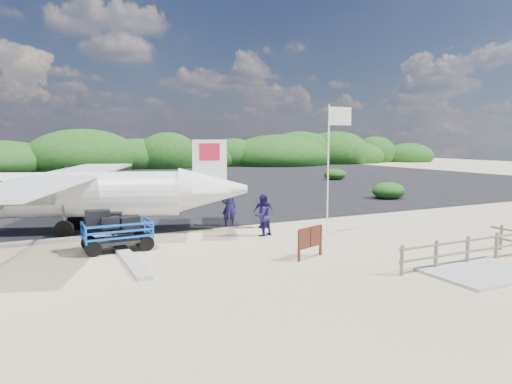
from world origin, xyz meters
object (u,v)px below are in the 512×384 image
at_px(aircraft_large, 310,185).
at_px(crew_b, 262,216).
at_px(baggage_cart, 118,251).
at_px(flagpole, 327,240).
at_px(signboard, 310,258).
at_px(crew_c, 263,211).
at_px(crew_a, 229,207).

bearing_deg(aircraft_large, crew_b, 71.37).
relative_size(baggage_cart, flagpole, 0.48).
bearing_deg(flagpole, crew_b, 137.50).
height_order(signboard, aircraft_large, aircraft_large).
bearing_deg(aircraft_large, crew_c, 70.56).
bearing_deg(aircraft_large, baggage_cart, 61.06).
bearing_deg(crew_a, aircraft_large, -110.36).
xyz_separation_m(flagpole, crew_a, (-2.63, 4.72, 0.98)).
relative_size(baggage_cart, crew_a, 1.42).
xyz_separation_m(crew_a, aircraft_large, (15.01, 15.82, -0.98)).
height_order(baggage_cart, signboard, baggage_cart).
xyz_separation_m(signboard, crew_a, (-0.27, 7.05, 0.98)).
xyz_separation_m(flagpole, crew_b, (-2.15, 1.97, 0.92)).
height_order(flagpole, crew_a, flagpole).
bearing_deg(crew_c, baggage_cart, 18.11).
bearing_deg(signboard, aircraft_large, 37.23).
xyz_separation_m(crew_a, crew_b, (0.49, -2.75, -0.06)).
relative_size(flagpole, signboard, 3.98).
bearing_deg(baggage_cart, crew_b, -1.58).
bearing_deg(baggage_cart, aircraft_large, 40.03).
relative_size(flagpole, crew_b, 3.16).
xyz_separation_m(crew_b, aircraft_large, (14.52, 18.57, -0.92)).
distance_m(flagpole, crew_b, 3.05).
relative_size(crew_b, crew_c, 1.09).
bearing_deg(crew_c, aircraft_large, -123.17).
bearing_deg(aircraft_large, crew_a, 65.90).
height_order(crew_a, crew_c, crew_a).
distance_m(crew_a, crew_c, 1.78).
height_order(flagpole, crew_c, flagpole).
distance_m(signboard, crew_c, 6.04).
height_order(crew_c, aircraft_large, aircraft_large).
bearing_deg(signboard, crew_c, 59.75).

